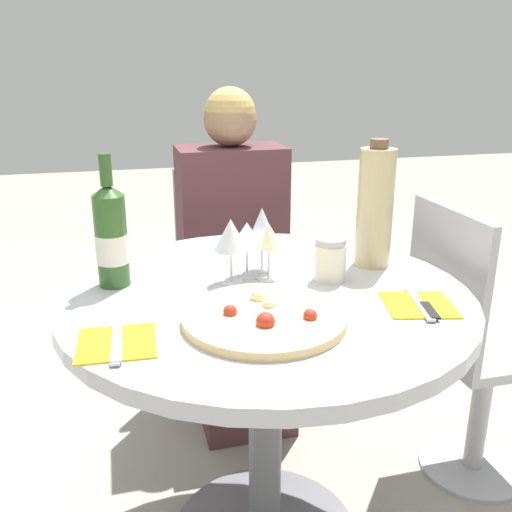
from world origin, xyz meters
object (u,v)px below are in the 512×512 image
Objects in this scene: pizza_large at (264,317)px; tall_carafe at (375,207)px; chair_empty_side at (471,350)px; wine_bottle at (111,237)px; dining_table at (266,350)px; seated_diner at (237,277)px; chair_behind_diner at (229,286)px.

tall_carafe is at bearing 36.61° from pizza_large.
wine_bottle reaches higher than chair_empty_side.
wine_bottle is 0.67m from tall_carafe.
wine_bottle is (-0.35, 0.14, 0.28)m from dining_table.
seated_diner is 1.34× the size of chair_empty_side.
tall_carafe is (0.33, 0.12, 0.31)m from dining_table.
dining_table is 0.24m from pizza_large.
chair_empty_side is 2.64× the size of tall_carafe.
pizza_large is at bearing 81.49° from seated_diner.
wine_bottle is at bearing 178.39° from tall_carafe.
chair_behind_diner is 0.74× the size of seated_diner.
dining_table is 0.67m from seated_diner.
chair_behind_diner is at bearing 109.86° from tall_carafe.
tall_carafe reaches higher than chair_behind_diner.
pizza_large is 1.03× the size of tall_carafe.
tall_carafe is (-0.35, 0.00, 0.46)m from chair_empty_side.
chair_behind_diner is (0.08, 0.81, -0.15)m from dining_table.
chair_empty_side is (0.60, -0.70, 0.00)m from chair_behind_diner.
dining_table is 3.05× the size of wine_bottle.
wine_bottle is (-1.02, 0.02, 0.43)m from chair_empty_side.
chair_behind_diner is 0.17m from seated_diner.
seated_diner is 3.54× the size of tall_carafe.
tall_carafe reaches higher than dining_table.
wine_bottle reaches higher than pizza_large.
chair_empty_side is (0.60, -0.55, -0.09)m from seated_diner.
chair_empty_side is at bearing 137.29° from seated_diner.
dining_table is at bearing 84.67° from chair_behind_diner.
seated_diner is 3.69× the size of wine_bottle.
seated_diner reaches higher than wine_bottle.
tall_carafe is at bearing -90.39° from chair_empty_side.
pizza_large is (-0.12, -0.83, 0.23)m from seated_diner.
pizza_large is at bearing -143.39° from tall_carafe.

